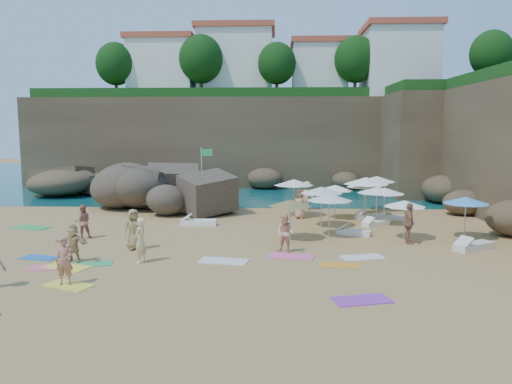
{
  "coord_description": "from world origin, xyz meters",
  "views": [
    {
      "loc": [
        3.13,
        -22.84,
        5.38
      ],
      "look_at": [
        2.0,
        3.0,
        2.0
      ],
      "focal_mm": 35.0,
      "sensor_mm": 36.0,
      "label": 1
    }
  ],
  "objects_px": {
    "person_stand_5": "(202,193)",
    "person_stand_6": "(140,240)",
    "flag_pole": "(204,169)",
    "parasol_2": "(294,182)",
    "person_stand_3": "(409,223)",
    "person_stand_4": "(299,204)",
    "lounger_0": "(199,222)",
    "parasol_0": "(321,190)",
    "rock_outcrop": "(163,212)",
    "parasol_1": "(377,179)",
    "person_stand_1": "(83,221)",
    "person_stand_2": "(307,196)"
  },
  "relations": [
    {
      "from": "person_stand_5",
      "to": "person_stand_6",
      "type": "height_order",
      "value": "person_stand_5"
    },
    {
      "from": "flag_pole",
      "to": "parasol_2",
      "type": "xyz_separation_m",
      "value": [
        5.92,
        -3.1,
        -0.5
      ]
    },
    {
      "from": "person_stand_3",
      "to": "person_stand_4",
      "type": "distance_m",
      "value": 7.82
    },
    {
      "from": "lounger_0",
      "to": "person_stand_3",
      "type": "bearing_deg",
      "value": -21.05
    },
    {
      "from": "flag_pole",
      "to": "parasol_0",
      "type": "relative_size",
      "value": 1.75
    },
    {
      "from": "flag_pole",
      "to": "person_stand_5",
      "type": "relative_size",
      "value": 2.11
    },
    {
      "from": "rock_outcrop",
      "to": "lounger_0",
      "type": "bearing_deg",
      "value": -55.18
    },
    {
      "from": "parasol_1",
      "to": "person_stand_1",
      "type": "distance_m",
      "value": 18.17
    },
    {
      "from": "parasol_0",
      "to": "parasol_2",
      "type": "relative_size",
      "value": 0.97
    },
    {
      "from": "parasol_2",
      "to": "person_stand_5",
      "type": "bearing_deg",
      "value": 152.7
    },
    {
      "from": "rock_outcrop",
      "to": "parasol_1",
      "type": "bearing_deg",
      "value": 4.65
    },
    {
      "from": "parasol_1",
      "to": "person_stand_4",
      "type": "height_order",
      "value": "parasol_1"
    },
    {
      "from": "parasol_2",
      "to": "person_stand_6",
      "type": "bearing_deg",
      "value": -121.03
    },
    {
      "from": "lounger_0",
      "to": "person_stand_3",
      "type": "height_order",
      "value": "person_stand_3"
    },
    {
      "from": "rock_outcrop",
      "to": "person_stand_3",
      "type": "xyz_separation_m",
      "value": [
        13.37,
        -8.14,
        0.96
      ]
    },
    {
      "from": "parasol_2",
      "to": "person_stand_2",
      "type": "bearing_deg",
      "value": 68.94
    },
    {
      "from": "flag_pole",
      "to": "person_stand_4",
      "type": "height_order",
      "value": "flag_pole"
    },
    {
      "from": "flag_pole",
      "to": "parasol_2",
      "type": "distance_m",
      "value": 6.7
    },
    {
      "from": "parasol_1",
      "to": "person_stand_6",
      "type": "relative_size",
      "value": 1.31
    },
    {
      "from": "parasol_1",
      "to": "person_stand_4",
      "type": "bearing_deg",
      "value": -148.88
    },
    {
      "from": "parasol_0",
      "to": "lounger_0",
      "type": "relative_size",
      "value": 1.18
    },
    {
      "from": "parasol_0",
      "to": "person_stand_1",
      "type": "bearing_deg",
      "value": -164.15
    },
    {
      "from": "parasol_0",
      "to": "person_stand_5",
      "type": "relative_size",
      "value": 1.21
    },
    {
      "from": "rock_outcrop",
      "to": "person_stand_5",
      "type": "distance_m",
      "value": 3.06
    },
    {
      "from": "person_stand_2",
      "to": "person_stand_3",
      "type": "bearing_deg",
      "value": 149.34
    },
    {
      "from": "parasol_0",
      "to": "lounger_0",
      "type": "bearing_deg",
      "value": 178.72
    },
    {
      "from": "parasol_0",
      "to": "person_stand_2",
      "type": "height_order",
      "value": "parasol_0"
    },
    {
      "from": "parasol_2",
      "to": "flag_pole",
      "type": "bearing_deg",
      "value": 152.38
    },
    {
      "from": "parasol_1",
      "to": "lounger_0",
      "type": "bearing_deg",
      "value": -153.54
    },
    {
      "from": "parasol_0",
      "to": "person_stand_4",
      "type": "bearing_deg",
      "value": 113.74
    },
    {
      "from": "person_stand_3",
      "to": "rock_outcrop",
      "type": "bearing_deg",
      "value": 62.77
    },
    {
      "from": "parasol_2",
      "to": "person_stand_4",
      "type": "distance_m",
      "value": 1.42
    },
    {
      "from": "parasol_1",
      "to": "person_stand_5",
      "type": "xyz_separation_m",
      "value": [
        -11.42,
        0.74,
        -1.1
      ]
    },
    {
      "from": "parasol_0",
      "to": "lounger_0",
      "type": "xyz_separation_m",
      "value": [
        -6.7,
        0.15,
        -1.85
      ]
    },
    {
      "from": "person_stand_1",
      "to": "person_stand_5",
      "type": "relative_size",
      "value": 0.87
    },
    {
      "from": "person_stand_3",
      "to": "flag_pole",
      "type": "bearing_deg",
      "value": 51.96
    },
    {
      "from": "parasol_1",
      "to": "person_stand_1",
      "type": "xyz_separation_m",
      "value": [
        -15.83,
        -8.84,
        -1.22
      ]
    },
    {
      "from": "lounger_0",
      "to": "person_stand_6",
      "type": "xyz_separation_m",
      "value": [
        -1.11,
        -7.7,
        0.75
      ]
    },
    {
      "from": "parasol_0",
      "to": "person_stand_1",
      "type": "relative_size",
      "value": 1.39
    },
    {
      "from": "person_stand_4",
      "to": "parasol_2",
      "type": "bearing_deg",
      "value": 132.77
    },
    {
      "from": "parasol_2",
      "to": "person_stand_4",
      "type": "relative_size",
      "value": 1.35
    },
    {
      "from": "parasol_0",
      "to": "person_stand_6",
      "type": "relative_size",
      "value": 1.27
    },
    {
      "from": "person_stand_6",
      "to": "parasol_1",
      "type": "bearing_deg",
      "value": 152.48
    },
    {
      "from": "person_stand_3",
      "to": "parasol_1",
      "type": "bearing_deg",
      "value": 2.28
    },
    {
      "from": "parasol_2",
      "to": "lounger_0",
      "type": "relative_size",
      "value": 1.22
    },
    {
      "from": "person_stand_4",
      "to": "person_stand_6",
      "type": "height_order",
      "value": "person_stand_6"
    },
    {
      "from": "parasol_0",
      "to": "person_stand_2",
      "type": "distance_m",
      "value": 5.68
    },
    {
      "from": "rock_outcrop",
      "to": "person_stand_3",
      "type": "bearing_deg",
      "value": -31.34
    },
    {
      "from": "parasol_1",
      "to": "parasol_2",
      "type": "relative_size",
      "value": 0.99
    },
    {
      "from": "person_stand_1",
      "to": "person_stand_4",
      "type": "xyz_separation_m",
      "value": [
        10.74,
        5.77,
        0.05
      ]
    }
  ]
}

